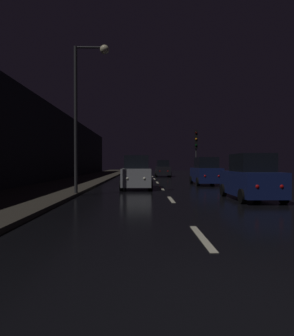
% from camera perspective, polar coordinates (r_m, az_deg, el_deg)
% --- Properties ---
extents(ground, '(25.56, 84.00, 0.02)m').
position_cam_1_polar(ground, '(27.80, 1.66, -2.42)').
color(ground, black).
extents(sidewalk_left, '(4.40, 84.00, 0.15)m').
position_cam_1_polar(sidewalk_left, '(28.27, -11.80, -2.22)').
color(sidewalk_left, '#38332B').
rests_on(sidewalk_left, ground).
extents(building_facade_left, '(0.80, 63.00, 6.52)m').
position_cam_1_polar(building_facade_left, '(25.54, -19.06, 4.58)').
color(building_facade_left, black).
rests_on(building_facade_left, ground).
extents(lane_centerline, '(0.16, 32.24, 0.01)m').
position_cam_1_polar(lane_centerline, '(21.54, 2.42, -3.33)').
color(lane_centerline, beige).
rests_on(lane_centerline, ground).
extents(traffic_light_far_right, '(0.35, 0.48, 5.03)m').
position_cam_1_polar(traffic_light_far_right, '(30.81, 9.44, 4.73)').
color(traffic_light_far_right, '#38383A').
rests_on(traffic_light_far_right, ground).
extents(streetlamp_overhead, '(1.70, 0.44, 7.31)m').
position_cam_1_polar(streetlamp_overhead, '(15.01, -11.85, 13.37)').
color(streetlamp_overhead, '#2D2D30').
rests_on(streetlamp_overhead, ground).
extents(car_approaching_headlights, '(1.90, 4.12, 2.08)m').
position_cam_1_polar(car_approaching_headlights, '(18.55, -2.03, -1.09)').
color(car_approaching_headlights, '#A5A8AD').
rests_on(car_approaching_headlights, ground).
extents(car_parked_right_far, '(1.88, 4.06, 2.05)m').
position_cam_1_polar(car_parked_right_far, '(22.46, 11.25, -0.80)').
color(car_parked_right_far, '#141E51').
rests_on(car_parked_right_far, ground).
extents(car_parked_right_near, '(1.83, 3.97, 2.00)m').
position_cam_1_polar(car_parked_right_near, '(13.68, 19.36, -1.96)').
color(car_parked_right_near, '#141E51').
rests_on(car_parked_right_near, ground).
extents(car_distant_taillights, '(1.83, 3.97, 2.00)m').
position_cam_1_polar(car_distant_taillights, '(36.04, 3.03, -0.21)').
color(car_distant_taillights, black).
rests_on(car_distant_taillights, ground).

